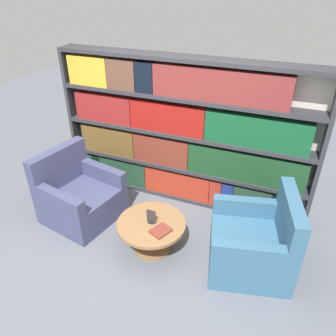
{
  "coord_description": "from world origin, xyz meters",
  "views": [
    {
      "loc": [
        1.34,
        -2.45,
        2.85
      ],
      "look_at": [
        0.06,
        0.65,
        0.84
      ],
      "focal_mm": 35.0,
      "sensor_mm": 36.0,
      "label": 1
    }
  ],
  "objects": [
    {
      "name": "armchair_right",
      "position": [
        1.2,
        0.36,
        0.31
      ],
      "size": [
        1.03,
        1.05,
        0.93
      ],
      "rotation": [
        0.0,
        0.0,
        -1.33
      ],
      "color": "#386684",
      "rests_on": "ground_plane"
    },
    {
      "name": "ground_plane",
      "position": [
        0.0,
        0.0,
        0.0
      ],
      "size": [
        14.0,
        14.0,
        0.0
      ],
      "primitive_type": "plane",
      "color": "slate"
    },
    {
      "name": "stray_book",
      "position": [
        0.22,
        0.05,
        0.4
      ],
      "size": [
        0.24,
        0.26,
        0.03
      ],
      "color": "brown",
      "rests_on": "coffee_table"
    },
    {
      "name": "armchair_left",
      "position": [
        -1.09,
        0.35,
        0.31
      ],
      "size": [
        0.99,
        1.01,
        0.93
      ],
      "rotation": [
        0.0,
        0.0,
        1.39
      ],
      "color": "#42476B",
      "rests_on": "ground_plane"
    },
    {
      "name": "table_sign",
      "position": [
        0.06,
        0.15,
        0.47
      ],
      "size": [
        0.11,
        0.06,
        0.17
      ],
      "color": "black",
      "rests_on": "coffee_table"
    },
    {
      "name": "coffee_table",
      "position": [
        0.06,
        0.15,
        0.28
      ],
      "size": [
        0.8,
        0.8,
        0.39
      ],
      "color": "olive",
      "rests_on": "ground_plane"
    },
    {
      "name": "bookshelf",
      "position": [
        -0.04,
        1.32,
        0.99
      ],
      "size": [
        3.48,
        0.3,
        2.01
      ],
      "color": "silver",
      "rests_on": "ground_plane"
    }
  ]
}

